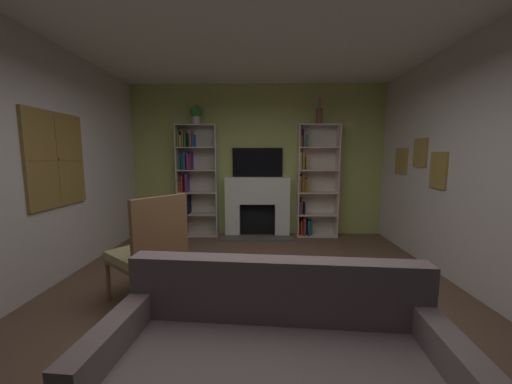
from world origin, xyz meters
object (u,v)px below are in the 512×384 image
bookshelf_right (312,184)px  armchair (151,250)px  tv (258,162)px  vase_with_flowers (319,115)px  fireplace (257,204)px  coffee_table (270,298)px  potted_plant (196,114)px  couch (275,373)px  bookshelf_left (193,179)px

bookshelf_right → armchair: 3.34m
tv → vase_with_flowers: bearing=-6.2°
fireplace → tv: bearing=90.0°
tv → coffee_table: bearing=-87.4°
tv → coffee_table: size_ratio=0.96×
tv → coffee_table: 3.36m
armchair → coffee_table: armchair is taller
potted_plant → coffee_table: potted_plant is taller
fireplace → couch: size_ratio=0.65×
armchair → vase_with_flowers: bearing=49.4°
potted_plant → coffee_table: bearing=-67.7°
fireplace → armchair: 2.76m
fireplace → vase_with_flowers: size_ratio=2.69×
bookshelf_right → couch: bookshelf_right is taller
tv → couch: tv is taller
fireplace → potted_plant: bearing=-178.9°
bookshelf_left → couch: (1.36, -3.86, -0.80)m
bookshelf_right → coffee_table: bearing=-106.0°
fireplace → vase_with_flowers: 1.99m
bookshelf_right → tv: bearing=175.7°
coffee_table → bookshelf_right: bearing=74.0°
potted_plant → couch: (1.26, -3.82, -1.99)m
armchair → fireplace: bearing=67.6°
tv → bookshelf_left: bearing=-176.1°
bookshelf_left → coffee_table: bearing=-66.5°
couch → armchair: size_ratio=1.78×
couch → armchair: bearing=133.0°
bookshelf_left → vase_with_flowers: bearing=-1.0°
vase_with_flowers → coffee_table: 3.74m
fireplace → couch: bearing=-87.8°
bookshelf_left → armchair: 2.63m
vase_with_flowers → coffee_table: (-0.98, -3.07, -1.91)m
tv → couch: bearing=-87.9°
bookshelf_left → vase_with_flowers: (2.33, -0.04, 1.16)m
fireplace → potted_plant: (-1.12, -0.02, 1.67)m
armchair → coffee_table: size_ratio=1.16×
bookshelf_left → bookshelf_right: 2.24m
tv → potted_plant: (-1.12, -0.12, 0.88)m
bookshelf_right → armchair: bookshelf_right is taller
fireplace → vase_with_flowers: (1.12, -0.02, 1.65)m
potted_plant → vase_with_flowers: size_ratio=0.69×
fireplace → potted_plant: potted_plant is taller
fireplace → couch: fireplace is taller
tv → bookshelf_right: bookshelf_right is taller
potted_plant → couch: size_ratio=0.17×
bookshelf_right → couch: bearing=-102.9°
bookshelf_right → vase_with_flowers: size_ratio=4.26×
bookshelf_right → fireplace: bearing=-178.9°
bookshelf_right → bookshelf_left: bearing=-179.9°
bookshelf_left → coffee_table: bookshelf_left is taller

